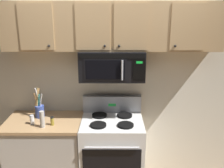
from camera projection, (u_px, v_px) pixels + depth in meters
The scene contains 9 objects.
back_wall at pixel (112, 77), 3.35m from camera, with size 5.20×0.10×2.70m, color silver.
stove_range at pixel (112, 152), 3.25m from camera, with size 0.76×0.69×1.12m.
over_range_microwave at pixel (112, 65), 3.04m from camera, with size 0.76×0.43×0.35m.
upper_cabinets at pixel (112, 26), 2.94m from camera, with size 2.50×0.36×0.55m.
counter_segment at pixel (46, 152), 3.27m from camera, with size 0.93×0.65×0.90m.
utensil_crock_blue at pixel (39, 109), 3.20m from camera, with size 0.13×0.11×0.39m.
salt_shaker at pixel (32, 120), 3.02m from camera, with size 0.05×0.05×0.11m.
pepper_mill at pixel (42, 119), 2.93m from camera, with size 0.05×0.05×0.20m, color #B7B2A8.
spice_jar at pixel (52, 121), 3.00m from camera, with size 0.04×0.04×0.11m.
Camera 1 is at (0.02, -2.44, 2.23)m, focal length 41.03 mm.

